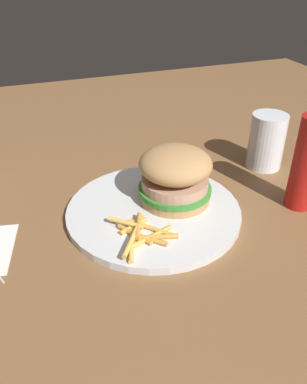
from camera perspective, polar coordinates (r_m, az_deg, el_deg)
name	(u,v)px	position (r m, az deg, el deg)	size (l,w,h in m)	color
ground_plane	(168,221)	(0.61, 2.14, -4.30)	(1.60, 1.60, 0.00)	brown
plate	(154,211)	(0.62, 0.00, -2.81)	(0.27, 0.27, 0.01)	silver
sandwich	(175,175)	(0.62, 3.18, 2.51)	(0.12, 0.12, 0.09)	tan
fries_pile	(140,233)	(0.56, -1.98, -5.99)	(0.10, 0.09, 0.01)	gold
drink_glass	(266,144)	(0.77, 16.10, 6.71)	(0.07, 0.07, 0.10)	silver
ketchup_bottle	(307,164)	(0.65, 21.43, 3.88)	(0.04, 0.04, 0.15)	#B21914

